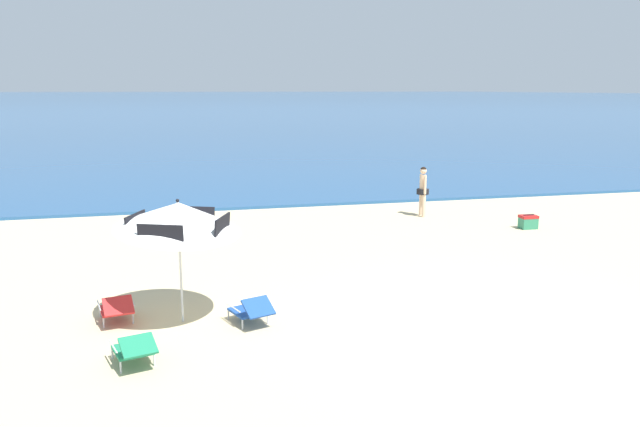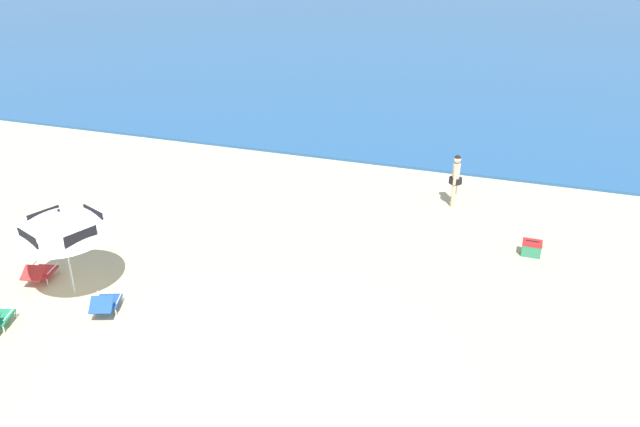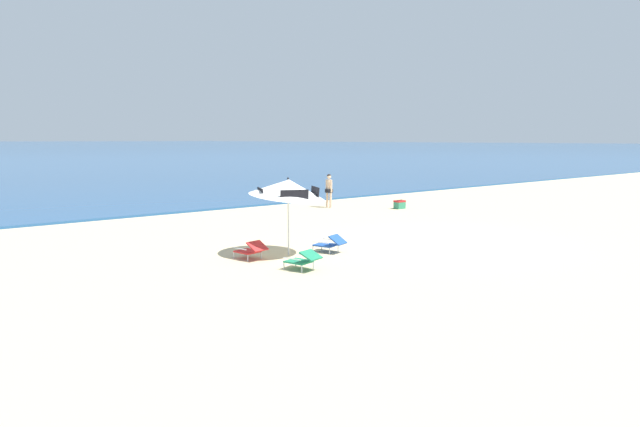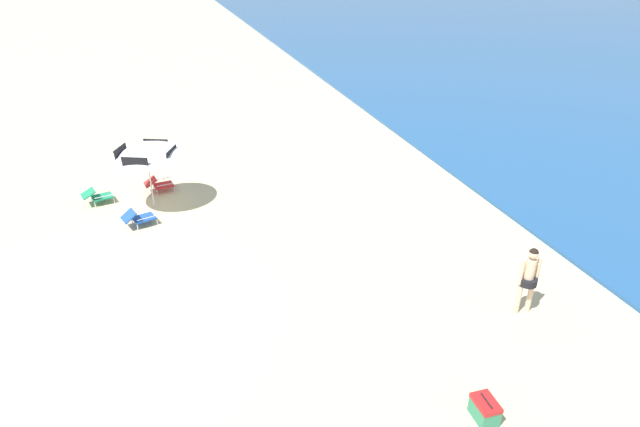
% 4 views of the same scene
% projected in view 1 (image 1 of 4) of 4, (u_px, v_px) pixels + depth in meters
% --- Properties ---
extents(ground_plane, '(800.00, 800.00, 0.00)m').
position_uv_depth(ground_plane, '(488.00, 324.00, 10.93)').
color(ground_plane, '#CCB78C').
extents(ocean_water, '(800.00, 800.00, 0.10)m').
position_uv_depth(ocean_water, '(175.00, 95.00, 403.04)').
color(ocean_water, '#235184').
rests_on(ocean_water, ground).
extents(beach_umbrella_striped_main, '(3.07, 3.08, 2.28)m').
position_uv_depth(beach_umbrella_striped_main, '(178.00, 216.00, 10.69)').
color(beach_umbrella_striped_main, silver).
rests_on(beach_umbrella_striped_main, ground).
extents(lounge_chair_under_umbrella, '(0.80, 1.02, 0.53)m').
position_uv_depth(lounge_chair_under_umbrella, '(251.00, 310.00, 10.88)').
color(lounge_chair_under_umbrella, '#1E4799').
rests_on(lounge_chair_under_umbrella, ground).
extents(lounge_chair_beside_umbrella, '(0.70, 0.98, 0.52)m').
position_uv_depth(lounge_chair_beside_umbrella, '(117.00, 308.00, 10.94)').
color(lounge_chair_beside_umbrella, red).
rests_on(lounge_chair_beside_umbrella, ground).
extents(lounge_chair_facing_sea, '(0.76, 0.99, 0.51)m').
position_uv_depth(lounge_chair_facing_sea, '(135.00, 348.00, 9.25)').
color(lounge_chair_facing_sea, '#1E7F56').
rests_on(lounge_chair_facing_sea, ground).
extents(person_standing_near_shore, '(0.39, 0.48, 1.61)m').
position_uv_depth(person_standing_near_shore, '(423.00, 188.00, 20.02)').
color(person_standing_near_shore, beige).
rests_on(person_standing_near_shore, ground).
extents(cooler_box, '(0.50, 0.36, 0.43)m').
position_uv_depth(cooler_box, '(528.00, 222.00, 18.38)').
color(cooler_box, '#2D7F5B').
rests_on(cooler_box, ground).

